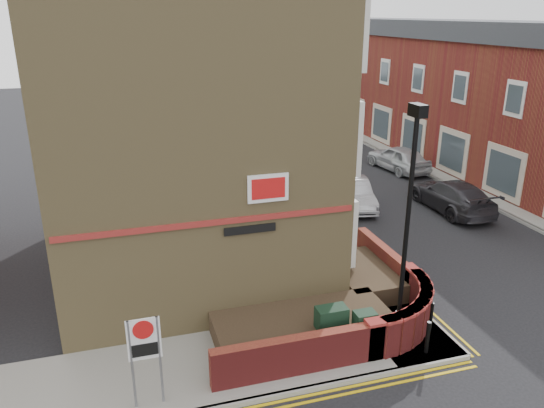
{
  "coord_description": "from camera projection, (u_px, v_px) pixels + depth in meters",
  "views": [
    {
      "loc": [
        -5.16,
        -9.55,
        8.4
      ],
      "look_at": [
        -1.08,
        4.0,
        3.28
      ],
      "focal_mm": 35.0,
      "sensor_mm": 36.0,
      "label": 1
    }
  ],
  "objects": [
    {
      "name": "utility_cabinet_small",
      "position": [
        364.0,
        331.0,
        13.66
      ],
      "size": [
        0.55,
        0.4,
        1.1
      ],
      "primitive_type": "cube",
      "color": "black",
      "rests_on": "pavement_corner"
    },
    {
      "name": "corner_building",
      "position": [
        185.0,
        84.0,
        17.17
      ],
      "size": [
        8.95,
        10.4,
        13.6
      ],
      "color": "olive",
      "rests_on": "ground"
    },
    {
      "name": "ground",
      "position": [
        362.0,
        380.0,
        12.85
      ],
      "size": [
        120.0,
        120.0,
        0.0
      ],
      "primitive_type": "plane",
      "color": "black",
      "rests_on": "ground"
    },
    {
      "name": "zone_sign",
      "position": [
        145.0,
        346.0,
        11.39
      ],
      "size": [
        0.72,
        0.07,
        2.2
      ],
      "color": "slate",
      "rests_on": "pavement_corner"
    },
    {
      "name": "utility_cabinet_large",
      "position": [
        331.0,
        328.0,
        13.7
      ],
      "size": [
        0.8,
        0.45,
        1.2
      ],
      "primitive_type": "cube",
      "color": "black",
      "rests_on": "pavement_corner"
    },
    {
      "name": "tree_mid",
      "position": [
        234.0,
        70.0,
        31.48
      ],
      "size": [
        4.03,
        4.03,
        7.42
      ],
      "color": "#382B1E",
      "rests_on": "pavement_main"
    },
    {
      "name": "tree_far",
      "position": [
        210.0,
        63.0,
        38.78
      ],
      "size": [
        3.81,
        3.81,
        7.0
      ],
      "color": "#382B1E",
      "rests_on": "pavement_main"
    },
    {
      "name": "silver_car_near",
      "position": [
        353.0,
        193.0,
        24.17
      ],
      "size": [
        2.09,
        4.09,
        1.29
      ],
      "primitive_type": "imported",
      "rotation": [
        0.0,
        0.0,
        -0.2
      ],
      "color": "#989A9F",
      "rests_on": "ground"
    },
    {
      "name": "silver_car_far",
      "position": [
        398.0,
        158.0,
        29.7
      ],
      "size": [
        2.24,
        4.41,
        1.44
      ],
      "primitive_type": "imported",
      "rotation": [
        0.0,
        0.0,
        3.27
      ],
      "color": "#B6BABE",
      "rests_on": "ground"
    },
    {
      "name": "red_car_main",
      "position": [
        283.0,
        142.0,
        33.58
      ],
      "size": [
        2.37,
        5.06,
        1.4
      ],
      "primitive_type": "imported",
      "rotation": [
        0.0,
        0.0,
        -0.01
      ],
      "color": "#9F1311",
      "rests_on": "ground"
    },
    {
      "name": "bollard_near",
      "position": [
        428.0,
        337.0,
        13.56
      ],
      "size": [
        0.11,
        0.11,
        0.9
      ],
      "primitive_type": "cylinder",
      "color": "black",
      "rests_on": "pavement_corner"
    },
    {
      "name": "far_terrace_cream",
      "position": [
        327.0,
        62.0,
        49.62
      ],
      "size": [
        5.4,
        12.4,
        8.0
      ],
      "color": "beige",
      "rests_on": "ground"
    },
    {
      "name": "kerb_main_far",
      "position": [
        445.0,
        183.0,
        27.52
      ],
      "size": [
        0.15,
        40.0,
        0.12
      ],
      "primitive_type": "cube",
      "color": "gray",
      "rests_on": "ground"
    },
    {
      "name": "yellow_lines_main",
      "position": [
        285.0,
        180.0,
        28.14
      ],
      "size": [
        0.28,
        32.0,
        0.01
      ],
      "primitive_type": "cube",
      "color": "gold",
      "rests_on": "ground"
    },
    {
      "name": "grey_car_far",
      "position": [
        452.0,
        196.0,
        23.68
      ],
      "size": [
        2.02,
        4.82,
        1.39
      ],
      "primitive_type": "imported",
      "rotation": [
        0.0,
        0.0,
        3.13
      ],
      "color": "#2B2A2F",
      "rests_on": "ground"
    },
    {
      "name": "kerb_side",
      "position": [
        220.0,
        407.0,
        11.88
      ],
      "size": [
        13.0,
        0.15,
        0.12
      ],
      "primitive_type": "cube",
      "color": "gray",
      "rests_on": "ground"
    },
    {
      "name": "tree_near",
      "position": [
        273.0,
        98.0,
        24.44
      ],
      "size": [
        3.64,
        3.65,
        6.7
      ],
      "color": "#382B1E",
      "rests_on": "pavement_main"
    },
    {
      "name": "kerb_main_near",
      "position": [
        281.0,
        180.0,
        28.05
      ],
      "size": [
        0.15,
        32.0,
        0.12
      ],
      "primitive_type": "cube",
      "color": "gray",
      "rests_on": "ground"
    },
    {
      "name": "far_terrace",
      "position": [
        464.0,
        92.0,
        30.71
      ],
      "size": [
        5.4,
        30.4,
        8.0
      ],
      "color": "maroon",
      "rests_on": "ground"
    },
    {
      "name": "pavement_corner",
      "position": [
        208.0,
        367.0,
        13.24
      ],
      "size": [
        13.0,
        3.0,
        0.12
      ],
      "primitive_type": "cube",
      "color": "gray",
      "rests_on": "ground"
    },
    {
      "name": "traffic_light_assembly",
      "position": [
        231.0,
        103.0,
        35.07
      ],
      "size": [
        0.2,
        0.16,
        4.2
      ],
      "color": "black",
      "rests_on": "pavement_main"
    },
    {
      "name": "pavement_far",
      "position": [
        477.0,
        180.0,
        28.06
      ],
      "size": [
        4.0,
        40.0,
        0.12
      ],
      "primitive_type": "cube",
      "color": "gray",
      "rests_on": "ground"
    },
    {
      "name": "lamppost",
      "position": [
        407.0,
        227.0,
        13.23
      ],
      "size": [
        0.25,
        0.5,
        6.3
      ],
      "color": "black",
      "rests_on": "pavement_corner"
    },
    {
      "name": "bollard_far",
      "position": [
        431.0,
        317.0,
        14.44
      ],
      "size": [
        0.11,
        0.11,
        0.9
      ],
      "primitive_type": "cylinder",
      "color": "black",
      "rests_on": "pavement_corner"
    },
    {
      "name": "pavement_main",
      "position": [
        262.0,
        181.0,
        27.78
      ],
      "size": [
        2.0,
        32.0,
        0.12
      ],
      "primitive_type": "cube",
      "color": "gray",
      "rests_on": "ground"
    },
    {
      "name": "garden_wall",
      "position": [
        323.0,
        325.0,
        15.1
      ],
      "size": [
        6.8,
        6.0,
        1.2
      ],
      "primitive_type": null,
      "color": "maroon",
      "rests_on": "ground"
    }
  ]
}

